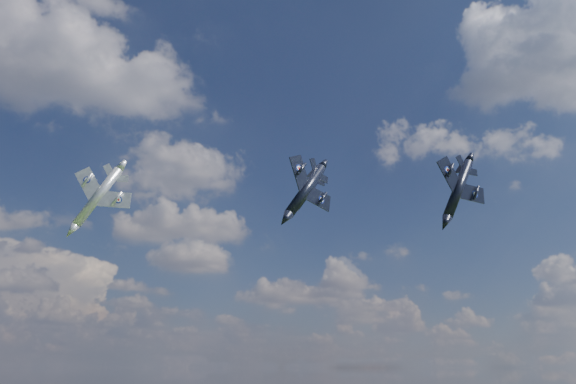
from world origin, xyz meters
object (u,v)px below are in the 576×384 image
object	(u,v)px
jet_right_navy	(458,189)
jet_left_silver	(98,197)
jet_high_navy	(308,192)
jet_lead_navy	(306,190)

from	to	relation	value
jet_right_navy	jet_left_silver	size ratio (longest dim) A/B	0.95
jet_high_navy	jet_right_navy	bearing A→B (deg)	-74.31
jet_right_navy	jet_high_navy	size ratio (longest dim) A/B	1.23
jet_right_navy	jet_high_navy	bearing A→B (deg)	108.73
jet_lead_navy	jet_right_navy	xyz separation A→B (m)	(23.33, -3.62, 1.56)
jet_lead_navy	jet_right_navy	distance (m)	23.67
jet_lead_navy	jet_left_silver	size ratio (longest dim) A/B	0.92
jet_lead_navy	jet_left_silver	distance (m)	37.46
jet_high_navy	jet_left_silver	distance (m)	37.59
jet_high_navy	jet_left_silver	size ratio (longest dim) A/B	0.77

